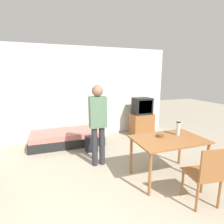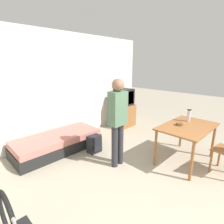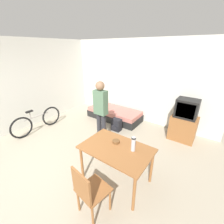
{
  "view_description": "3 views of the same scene",
  "coord_description": "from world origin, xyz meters",
  "px_view_note": "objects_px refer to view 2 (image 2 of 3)",
  "views": [
    {
      "loc": [
        -0.68,
        -1.51,
        1.87
      ],
      "look_at": [
        0.54,
        2.09,
        1.07
      ],
      "focal_mm": 28.0,
      "sensor_mm": 36.0,
      "label": 1
    },
    {
      "loc": [
        -2.1,
        -0.28,
        1.92
      ],
      "look_at": [
        0.29,
        2.12,
        1.0
      ],
      "focal_mm": 28.0,
      "sensor_mm": 36.0,
      "label": 2
    },
    {
      "loc": [
        2.47,
        -0.88,
        2.43
      ],
      "look_at": [
        0.45,
        1.91,
        0.94
      ],
      "focal_mm": 24.0,
      "sensor_mm": 36.0,
      "label": 3
    }
  ],
  "objects_px": {
    "tv": "(124,109)",
    "daybed": "(58,143)",
    "person_standing": "(118,117)",
    "thermos_flask": "(189,115)",
    "backpack": "(94,144)",
    "dining_table": "(187,130)",
    "mate_bowl": "(180,124)"
  },
  "relations": [
    {
      "from": "daybed",
      "to": "tv",
      "type": "relative_size",
      "value": 1.62
    },
    {
      "from": "daybed",
      "to": "thermos_flask",
      "type": "relative_size",
      "value": 7.1
    },
    {
      "from": "dining_table",
      "to": "thermos_flask",
      "type": "height_order",
      "value": "thermos_flask"
    },
    {
      "from": "daybed",
      "to": "dining_table",
      "type": "distance_m",
      "value": 2.81
    },
    {
      "from": "backpack",
      "to": "mate_bowl",
      "type": "bearing_deg",
      "value": -56.09
    },
    {
      "from": "tv",
      "to": "person_standing",
      "type": "relative_size",
      "value": 0.71
    },
    {
      "from": "person_standing",
      "to": "backpack",
      "type": "relative_size",
      "value": 4.34
    },
    {
      "from": "thermos_flask",
      "to": "mate_bowl",
      "type": "bearing_deg",
      "value": 177.13
    },
    {
      "from": "thermos_flask",
      "to": "mate_bowl",
      "type": "height_order",
      "value": "thermos_flask"
    },
    {
      "from": "daybed",
      "to": "person_standing",
      "type": "xyz_separation_m",
      "value": [
        0.53,
        -1.38,
        0.8
      ]
    },
    {
      "from": "thermos_flask",
      "to": "tv",
      "type": "bearing_deg",
      "value": 79.13
    },
    {
      "from": "daybed",
      "to": "mate_bowl",
      "type": "height_order",
      "value": "mate_bowl"
    },
    {
      "from": "tv",
      "to": "person_standing",
      "type": "height_order",
      "value": "person_standing"
    },
    {
      "from": "dining_table",
      "to": "tv",
      "type": "bearing_deg",
      "value": 73.06
    },
    {
      "from": "tv",
      "to": "person_standing",
      "type": "bearing_deg",
      "value": -141.5
    },
    {
      "from": "tv",
      "to": "mate_bowl",
      "type": "relative_size",
      "value": 8.8
    },
    {
      "from": "person_standing",
      "to": "thermos_flask",
      "type": "distance_m",
      "value": 1.56
    },
    {
      "from": "tv",
      "to": "dining_table",
      "type": "xyz_separation_m",
      "value": [
        -0.7,
        -2.29,
        0.12
      ]
    },
    {
      "from": "person_standing",
      "to": "mate_bowl",
      "type": "xyz_separation_m",
      "value": [
        0.99,
        -0.74,
        -0.2
      ]
    },
    {
      "from": "mate_bowl",
      "to": "tv",
      "type": "bearing_deg",
      "value": 69.9
    },
    {
      "from": "person_standing",
      "to": "mate_bowl",
      "type": "bearing_deg",
      "value": -36.99
    },
    {
      "from": "dining_table",
      "to": "mate_bowl",
      "type": "height_order",
      "value": "mate_bowl"
    },
    {
      "from": "tv",
      "to": "dining_table",
      "type": "distance_m",
      "value": 2.39
    },
    {
      "from": "tv",
      "to": "daybed",
      "type": "bearing_deg",
      "value": -179.03
    },
    {
      "from": "daybed",
      "to": "backpack",
      "type": "distance_m",
      "value": 0.85
    },
    {
      "from": "backpack",
      "to": "daybed",
      "type": "bearing_deg",
      "value": 129.41
    },
    {
      "from": "tv",
      "to": "backpack",
      "type": "xyz_separation_m",
      "value": [
        -1.78,
        -0.69,
        -0.36
      ]
    },
    {
      "from": "person_standing",
      "to": "backpack",
      "type": "bearing_deg",
      "value": 89.7
    },
    {
      "from": "person_standing",
      "to": "thermos_flask",
      "type": "xyz_separation_m",
      "value": [
        1.36,
        -0.76,
        -0.07
      ]
    },
    {
      "from": "person_standing",
      "to": "dining_table",
      "type": "bearing_deg",
      "value": -38.84
    },
    {
      "from": "dining_table",
      "to": "person_standing",
      "type": "distance_m",
      "value": 1.42
    },
    {
      "from": "dining_table",
      "to": "person_standing",
      "type": "xyz_separation_m",
      "value": [
        -1.08,
        0.87,
        0.31
      ]
    }
  ]
}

